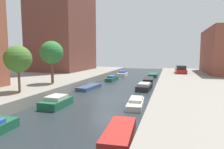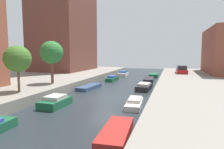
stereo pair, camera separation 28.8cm
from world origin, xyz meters
name	(u,v)px [view 2 (the right image)]	position (x,y,z in m)	size (l,w,h in m)	color
ground_plane	(102,99)	(0.00, 0.00, 0.00)	(84.00, 84.00, 0.00)	#232B30
apartment_tower_far	(64,9)	(-16.00, 19.82, 14.25)	(10.00, 13.56, 26.50)	brown
street_tree_2	(18,59)	(-7.25, -3.44, 4.13)	(2.52, 2.52, 4.40)	brown
street_tree_3	(52,53)	(-7.25, 2.03, 4.73)	(2.76, 2.76, 5.15)	brown
parked_car	(182,70)	(8.51, 19.70, 1.60)	(2.00, 4.77, 1.45)	maroon
moored_boat_left_2	(55,102)	(-2.97, -3.92, 0.43)	(1.67, 3.13, 0.99)	#195638
moored_boat_left_3	(89,87)	(-3.63, 4.89, 0.23)	(1.86, 4.68, 0.45)	#33476B
moored_boat_left_4	(112,79)	(-2.95, 13.08, 0.38)	(1.36, 3.83, 0.88)	#195638
moored_boat_left_5	(123,74)	(-2.87, 20.58, 0.44)	(1.73, 3.39, 1.03)	beige
moored_boat_right_1	(116,134)	(3.90, -8.61, 0.32)	(1.70, 4.05, 0.63)	maroon
moored_boat_right_2	(135,103)	(3.66, -1.82, 0.30)	(1.49, 3.82, 0.71)	beige
moored_boat_right_3	(144,87)	(3.40, 6.37, 0.39)	(1.78, 4.08, 0.89)	#232328
moored_boat_right_4	(149,80)	(3.16, 13.68, 0.31)	(1.81, 4.67, 0.63)	#232328
moored_boat_right_5	(154,75)	(3.33, 21.08, 0.32)	(1.71, 4.41, 0.64)	#195638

